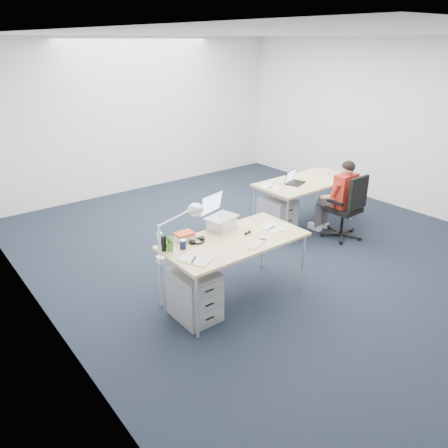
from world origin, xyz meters
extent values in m
plane|color=black|center=(0.00, 0.00, 0.00)|extent=(7.00, 7.00, 0.00)
cube|color=silver|center=(0.00, 3.50, 1.40)|extent=(6.00, 0.02, 2.80)
cube|color=silver|center=(-3.00, 0.00, 1.40)|extent=(0.02, 7.00, 2.80)
cube|color=silver|center=(3.00, 0.00, 1.40)|extent=(0.02, 7.00, 2.80)
cube|color=white|center=(0.00, 0.00, 2.80)|extent=(6.00, 7.00, 0.01)
cube|color=tan|center=(-1.18, -0.74, 0.71)|extent=(1.60, 0.80, 0.03)
cylinder|color=#B7BABC|center=(-1.93, -1.09, 0.35)|extent=(0.04, 0.04, 0.70)
cylinder|color=#B7BABC|center=(-0.43, -1.09, 0.35)|extent=(0.04, 0.04, 0.70)
cylinder|color=#B7BABC|center=(-1.93, -0.39, 0.35)|extent=(0.04, 0.04, 0.70)
cylinder|color=#B7BABC|center=(-0.43, -0.39, 0.35)|extent=(0.04, 0.04, 0.70)
cube|color=tan|center=(1.05, 0.22, 0.71)|extent=(1.60, 0.80, 0.03)
cylinder|color=#B7BABC|center=(0.30, -0.13, 0.35)|extent=(0.04, 0.04, 0.70)
cylinder|color=#B7BABC|center=(1.80, -0.13, 0.35)|extent=(0.04, 0.04, 0.70)
cylinder|color=#B7BABC|center=(0.30, 0.57, 0.35)|extent=(0.04, 0.04, 0.70)
cylinder|color=#B7BABC|center=(1.80, 0.57, 0.35)|extent=(0.04, 0.04, 0.70)
cylinder|color=black|center=(1.15, -0.44, 0.24)|extent=(0.04, 0.04, 0.38)
cube|color=black|center=(1.15, -0.44, 0.44)|extent=(0.43, 0.43, 0.07)
cube|color=black|center=(1.16, -0.65, 0.74)|extent=(0.40, 0.06, 0.47)
cube|color=#B12819|center=(1.15, -0.43, 0.72)|extent=(0.36, 0.20, 0.49)
sphere|color=tan|center=(1.15, -0.43, 1.06)|extent=(0.19, 0.19, 0.19)
cube|color=#929497|center=(-1.75, -0.79, 0.28)|extent=(0.40, 0.50, 0.55)
cube|color=#929497|center=(0.48, 0.25, 0.28)|extent=(0.40, 0.50, 0.55)
cube|color=white|center=(-1.09, -0.99, 0.74)|extent=(0.26, 0.17, 0.01)
ellipsoid|color=white|center=(-0.93, -0.93, 0.75)|extent=(0.07, 0.11, 0.04)
cylinder|color=#151A41|center=(-1.75, -0.59, 0.78)|extent=(0.07, 0.07, 0.10)
cylinder|color=silver|center=(-1.93, -0.44, 0.83)|extent=(0.07, 0.07, 0.20)
cube|color=silver|center=(-1.62, -0.44, 0.78)|extent=(0.22, 0.17, 0.09)
cube|color=black|center=(-1.93, -0.52, 0.81)|extent=(0.05, 0.03, 0.17)
cube|color=#D7D07C|center=(-1.79, -0.88, 0.74)|extent=(0.32, 0.37, 0.01)
cube|color=#D7D07C|center=(-0.64, -0.79, 0.73)|extent=(0.22, 0.29, 0.01)
cylinder|color=white|center=(1.50, 0.17, 0.78)|extent=(0.08, 0.08, 0.09)
cube|color=white|center=(0.38, 0.30, 0.73)|extent=(0.24, 0.33, 0.01)
camera|label=1|loc=(-3.93, -4.07, 2.75)|focal=35.00mm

